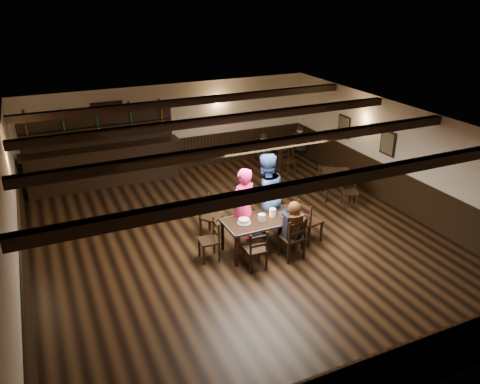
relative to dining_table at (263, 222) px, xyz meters
name	(u,v)px	position (x,y,z in m)	size (l,w,h in m)	color
ground	(240,241)	(-0.31, 0.54, -0.68)	(10.00, 10.00, 0.00)	black
room_shell	(240,169)	(-0.30, 0.58, 1.06)	(9.02, 10.02, 2.71)	beige
dining_table	(263,222)	(0.00, 0.00, 0.00)	(1.74, 0.88, 0.75)	black
chair_near_left	(257,248)	(-0.49, -0.68, -0.16)	(0.42, 0.40, 0.90)	black
chair_near_right	(294,236)	(0.40, -0.65, -0.11)	(0.48, 0.46, 0.99)	black
chair_end_left	(212,237)	(-1.14, 0.11, -0.16)	(0.42, 0.44, 0.89)	black
chair_end_right	(307,219)	(1.06, -0.10, -0.10)	(0.53, 0.55, 1.00)	black
chair_far_pushed	(208,213)	(-0.85, 1.12, -0.11)	(0.62, 0.62, 0.97)	black
woman_pink	(243,207)	(-0.29, 0.40, 0.23)	(0.67, 0.44, 1.83)	#E8274E
man_blue	(265,196)	(0.34, 0.59, 0.32)	(0.98, 0.76, 2.01)	navy
seated_person	(293,222)	(0.40, -0.58, 0.19)	(0.37, 0.56, 0.91)	black
cake	(244,221)	(-0.45, 0.02, 0.11)	(0.29, 0.29, 0.09)	white
plate_stack_a	(262,217)	(-0.06, -0.04, 0.14)	(0.16, 0.16, 0.15)	white
plate_stack_b	(273,212)	(0.25, 0.05, 0.16)	(0.15, 0.15, 0.18)	white
tea_light	(262,217)	(-0.01, 0.05, 0.09)	(0.05, 0.05, 0.06)	#A5A8AD
salt_shaker	(281,216)	(0.36, -0.11, 0.11)	(0.03, 0.03, 0.09)	silver
pepper_shaker	(281,216)	(0.36, -0.12, 0.12)	(0.04, 0.04, 0.10)	#A5A8AD
drink_glass	(274,211)	(0.35, 0.16, 0.12)	(0.06, 0.06, 0.10)	silver
menu_red	(286,215)	(0.55, -0.05, 0.07)	(0.27, 0.19, 0.00)	maroon
menu_blue	(285,212)	(0.58, 0.08, 0.07)	(0.28, 0.19, 0.00)	#0D1D43
bar_counter	(104,160)	(-2.50, 5.26, 0.04)	(4.47, 0.70, 2.20)	black
back_table_a	(337,176)	(3.07, 1.63, -0.04)	(1.01, 1.01, 0.75)	black
back_table_b	(279,148)	(2.77, 4.34, -0.04)	(0.96, 0.96, 0.75)	black
bg_patron_left	(264,145)	(2.18, 4.25, 0.16)	(0.28, 0.39, 0.75)	black
bg_patron_right	(299,138)	(3.57, 4.42, 0.18)	(0.35, 0.44, 0.79)	black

